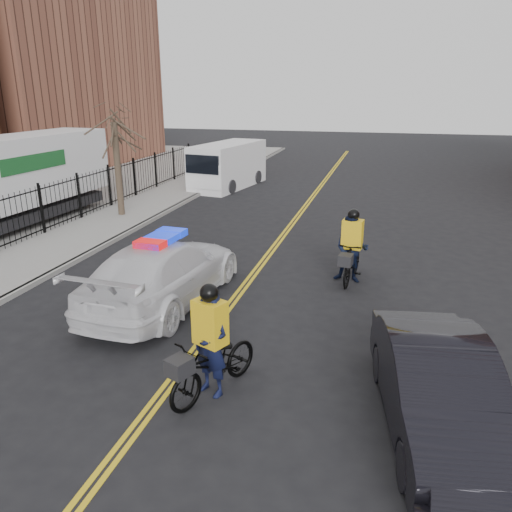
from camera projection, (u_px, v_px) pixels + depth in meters
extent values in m
plane|color=black|center=(202.00, 342.00, 11.38)|extent=(120.00, 120.00, 0.00)
cube|color=gold|center=(276.00, 242.00, 18.73)|extent=(0.10, 60.00, 0.01)
cube|color=gold|center=(280.00, 243.00, 18.69)|extent=(0.10, 60.00, 0.01)
cube|color=gray|center=(100.00, 227.00, 20.51)|extent=(3.00, 60.00, 0.15)
cube|color=gray|center=(133.00, 230.00, 20.15)|extent=(0.20, 60.00, 0.15)
cube|color=brown|center=(21.00, 67.00, 36.72)|extent=(14.00, 18.00, 14.00)
cylinder|color=#34281F|center=(118.00, 169.00, 21.71)|extent=(0.28, 0.28, 4.00)
imported|color=white|center=(164.00, 272.00, 13.26)|extent=(2.81, 6.08, 1.72)
cube|color=#0C26CC|center=(161.00, 238.00, 12.96)|extent=(0.82, 1.62, 0.16)
imported|color=black|center=(439.00, 390.00, 8.19)|extent=(2.41, 4.98, 1.57)
cube|color=white|center=(228.00, 165.00, 29.02)|extent=(3.14, 6.20, 2.52)
cube|color=white|center=(207.00, 176.00, 26.86)|extent=(2.25, 1.22, 1.31)
cube|color=black|center=(202.00, 164.00, 26.27)|extent=(1.96, 0.44, 0.99)
cylinder|color=black|center=(198.00, 184.00, 28.19)|extent=(0.40, 0.80, 0.77)
cylinder|color=black|center=(231.00, 187.00, 27.37)|extent=(0.40, 0.80, 0.77)
cylinder|color=black|center=(227.00, 175.00, 31.22)|extent=(0.40, 0.80, 0.77)
cylinder|color=black|center=(257.00, 177.00, 30.40)|extent=(0.40, 0.80, 0.77)
cube|color=black|center=(2.00, 220.00, 19.96)|extent=(2.51, 10.97, 0.45)
cylinder|color=black|center=(80.00, 196.00, 24.47)|extent=(0.11, 0.11, 1.00)
cube|color=#195926|center=(35.00, 162.00, 19.73)|extent=(0.19, 3.63, 0.64)
imported|color=black|center=(211.00, 364.00, 9.32)|extent=(1.62, 2.38, 1.18)
imported|color=black|center=(211.00, 344.00, 9.18)|extent=(0.87, 0.74, 2.03)
cube|color=yellow|center=(210.00, 322.00, 9.04)|extent=(0.69, 0.59, 0.85)
sphere|color=black|center=(209.00, 293.00, 8.86)|extent=(0.34, 0.34, 0.34)
cube|color=black|center=(180.00, 367.00, 8.63)|extent=(0.50, 0.53, 0.32)
imported|color=black|center=(351.00, 260.00, 14.77)|extent=(0.88, 2.25, 1.32)
imported|color=black|center=(351.00, 249.00, 14.66)|extent=(1.07, 0.88, 2.04)
cube|color=yellow|center=(352.00, 234.00, 14.52)|extent=(0.62, 0.46, 0.85)
sphere|color=black|center=(354.00, 215.00, 14.33)|extent=(0.34, 0.34, 0.34)
cube|color=black|center=(346.00, 260.00, 13.99)|extent=(0.42, 0.46, 0.32)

